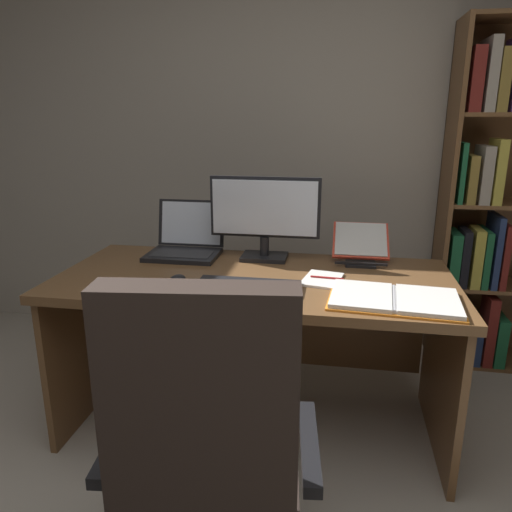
# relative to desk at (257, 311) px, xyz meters

# --- Properties ---
(wall_back) EXTENTS (5.29, 0.12, 2.83)m
(wall_back) POSITION_rel_desk_xyz_m (0.14, 1.01, 0.87)
(wall_back) COLOR #A89E8E
(wall_back) RESTS_ON ground
(desk) EXTENTS (1.73, 0.80, 0.75)m
(desk) POSITION_rel_desk_xyz_m (0.00, 0.00, 0.00)
(desk) COLOR brown
(desk) RESTS_ON ground
(bookshelf) EXTENTS (0.79, 0.32, 1.91)m
(bookshelf) POSITION_rel_desk_xyz_m (1.23, 0.77, 0.35)
(bookshelf) COLOR brown
(bookshelf) RESTS_ON ground
(office_chair) EXTENTS (0.65, 0.60, 1.06)m
(office_chair) POSITION_rel_desk_xyz_m (0.03, -0.99, -0.10)
(office_chair) COLOR black
(office_chair) RESTS_ON ground
(monitor) EXTENTS (0.53, 0.16, 0.40)m
(monitor) POSITION_rel_desk_xyz_m (0.01, 0.19, 0.41)
(monitor) COLOR black
(monitor) RESTS_ON desk
(laptop) EXTENTS (0.35, 0.31, 0.26)m
(laptop) POSITION_rel_desk_xyz_m (-0.40, 0.20, 0.25)
(laptop) COLOR black
(laptop) RESTS_ON desk
(keyboard) EXTENTS (0.42, 0.15, 0.02)m
(keyboard) POSITION_rel_desk_xyz_m (0.01, -0.25, 0.21)
(keyboard) COLOR black
(keyboard) RESTS_ON desk
(computer_mouse) EXTENTS (0.06, 0.10, 0.04)m
(computer_mouse) POSITION_rel_desk_xyz_m (-0.29, -0.25, 0.22)
(computer_mouse) COLOR black
(computer_mouse) RESTS_ON desk
(reading_stand_with_book) EXTENTS (0.27, 0.28, 0.16)m
(reading_stand_with_book) POSITION_rel_desk_xyz_m (0.47, 0.25, 0.28)
(reading_stand_with_book) COLOR black
(reading_stand_with_book) RESTS_ON desk
(open_binder) EXTENTS (0.51, 0.35, 0.02)m
(open_binder) POSITION_rel_desk_xyz_m (0.58, -0.30, 0.21)
(open_binder) COLOR orange
(open_binder) RESTS_ON desk
(notepad) EXTENTS (0.19, 0.24, 0.01)m
(notepad) POSITION_rel_desk_xyz_m (0.30, -0.09, 0.20)
(notepad) COLOR silver
(notepad) RESTS_ON desk
(pen) EXTENTS (0.14, 0.02, 0.01)m
(pen) POSITION_rel_desk_xyz_m (0.32, -0.09, 0.21)
(pen) COLOR maroon
(pen) RESTS_ON notepad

